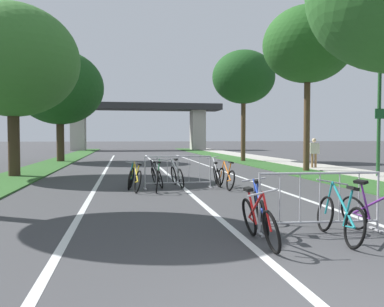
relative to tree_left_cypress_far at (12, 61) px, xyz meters
The scene contains 26 objects.
grass_verge_left 10.23m from the tree_left_cypress_far, 88.86° to the left, with size 2.17×57.59×0.05m, color #2D5B26.
grass_verge_right 16.25m from the tree_left_cypress_far, 35.61° to the left, with size 2.17×57.59×0.05m, color #2D5B26.
sidewalk_path_right 18.03m from the tree_left_cypress_far, 31.34° to the left, with size 2.28×57.59×0.08m, color #ADA89E.
lane_stripe_center 8.28m from the tree_left_cypress_far, 18.53° to the left, with size 0.14×33.32×0.01m, color silver.
lane_stripe_right_lane 10.62m from the tree_left_cypress_far, 13.09° to the left, with size 0.14×33.32×0.01m, color silver.
lane_stripe_left_lane 6.35m from the tree_left_cypress_far, 30.96° to the left, with size 0.14×33.32×0.01m, color silver.
overpass_bridge 33.70m from the tree_left_cypress_far, 79.04° to the left, with size 20.63×4.05×5.88m.
tree_left_cypress_far is the anchor object (origin of this frame).
tree_left_oak_near 10.05m from the tree_left_cypress_far, 88.23° to the left, with size 5.76×5.76×7.39m.
tree_right_pine_near 13.17m from the tree_left_cypress_far, ahead, with size 4.24×4.24×7.84m.
tree_right_oak_mid 15.00m from the tree_left_cypress_far, 33.89° to the left, with size 4.20×4.20×7.47m.
lamppost_with_sign 15.01m from the tree_left_cypress_far, 11.54° to the right, with size 0.56×0.32×4.98m.
crowd_barrier_nearest 14.22m from the tree_left_cypress_far, 54.67° to the right, with size 2.22×0.57×1.05m.
crowd_barrier_second 8.93m from the tree_left_cypress_far, 37.53° to the right, with size 2.21×0.53×1.05m.
bicycle_teal_0 14.70m from the tree_left_cypress_far, 55.60° to the right, with size 0.59×1.72×0.93m.
bicycle_green_1 8.83m from the tree_left_cypress_far, 43.85° to the right, with size 0.48×1.76×0.98m.
bicycle_white_2 8.81m from the tree_left_cypress_far, 35.08° to the right, with size 0.51×1.70×0.95m.
bicycle_orange_3 10.28m from the tree_left_cypress_far, 33.97° to the right, with size 0.47×1.64×0.92m.
bicycle_silver_4 9.81m from the tree_left_cypress_far, 29.63° to the right, with size 0.42×1.64×0.98m.
bicycle_blue_5 13.45m from the tree_left_cypress_far, 56.96° to the right, with size 0.53×1.68×0.92m.
bicycle_yellow_6 8.35m from the tree_left_cypress_far, 47.19° to the right, with size 0.50×1.73×0.92m.
bicycle_red_7 14.05m from the tree_left_cypress_far, 60.57° to the right, with size 0.45×1.68×0.92m.
bicycle_black_8 8.29m from the tree_left_cypress_far, 37.37° to the right, with size 0.61×1.71×0.93m.
bicycle_purple_9 15.07m from the tree_left_cypress_far, 53.20° to the right, with size 0.52×1.70×0.92m.
bicycle_teal_10 7.84m from the tree_left_cypress_far, 42.89° to the right, with size 0.43×1.71×0.89m.
pedestrian_waiting 14.80m from the tree_left_cypress_far, ahead, with size 0.57×0.35×1.60m.
Camera 1 is at (-1.89, -2.87, 1.65)m, focal length 37.01 mm.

